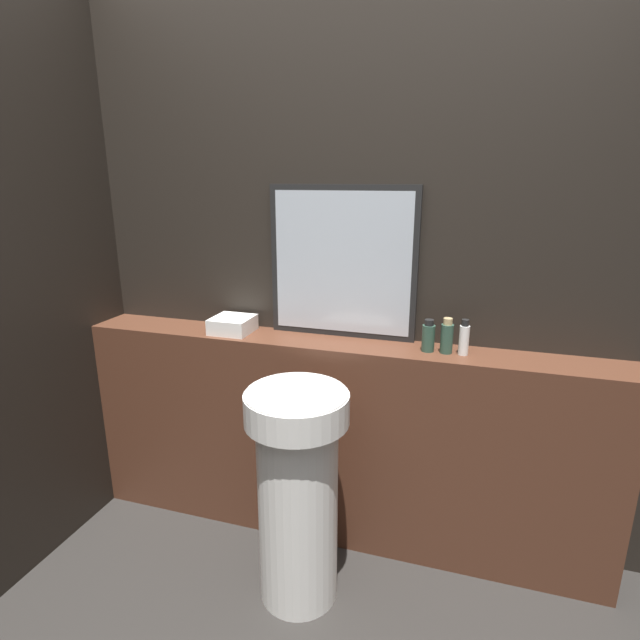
{
  "coord_description": "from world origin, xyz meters",
  "views": [
    {
      "loc": [
        0.54,
        -0.82,
        1.63
      ],
      "look_at": [
        -0.04,
        1.03,
        1.08
      ],
      "focal_mm": 28.0,
      "sensor_mm": 36.0,
      "label": 1
    }
  ],
  "objects_px": {
    "pedestal_sink": "(298,489)",
    "shampoo_bottle": "(428,337)",
    "conditioner_bottle": "(447,337)",
    "mirror": "(342,263)",
    "lotion_bottle": "(464,339)",
    "towel_stack": "(233,325)"
  },
  "relations": [
    {
      "from": "towel_stack",
      "to": "pedestal_sink",
      "type": "bearing_deg",
      "value": -41.72
    },
    {
      "from": "towel_stack",
      "to": "shampoo_bottle",
      "type": "xyz_separation_m",
      "value": [
        0.88,
        0.0,
        0.03
      ]
    },
    {
      "from": "pedestal_sink",
      "to": "conditioner_bottle",
      "type": "height_order",
      "value": "conditioner_bottle"
    },
    {
      "from": "pedestal_sink",
      "to": "lotion_bottle",
      "type": "height_order",
      "value": "lotion_bottle"
    },
    {
      "from": "conditioner_bottle",
      "to": "towel_stack",
      "type": "bearing_deg",
      "value": -180.0
    },
    {
      "from": "shampoo_bottle",
      "to": "lotion_bottle",
      "type": "relative_size",
      "value": 0.92
    },
    {
      "from": "conditioner_bottle",
      "to": "lotion_bottle",
      "type": "bearing_deg",
      "value": -0.0
    },
    {
      "from": "mirror",
      "to": "shampoo_bottle",
      "type": "distance_m",
      "value": 0.48
    },
    {
      "from": "shampoo_bottle",
      "to": "lotion_bottle",
      "type": "height_order",
      "value": "lotion_bottle"
    },
    {
      "from": "mirror",
      "to": "shampoo_bottle",
      "type": "xyz_separation_m",
      "value": [
        0.39,
        -0.1,
        -0.27
      ]
    },
    {
      "from": "mirror",
      "to": "towel_stack",
      "type": "xyz_separation_m",
      "value": [
        -0.49,
        -0.1,
        -0.29
      ]
    },
    {
      "from": "shampoo_bottle",
      "to": "lotion_bottle",
      "type": "xyz_separation_m",
      "value": [
        0.14,
        0.0,
        0.01
      ]
    },
    {
      "from": "pedestal_sink",
      "to": "conditioner_bottle",
      "type": "bearing_deg",
      "value": 39.31
    },
    {
      "from": "mirror",
      "to": "towel_stack",
      "type": "height_order",
      "value": "mirror"
    },
    {
      "from": "shampoo_bottle",
      "to": "conditioner_bottle",
      "type": "relative_size",
      "value": 0.92
    },
    {
      "from": "conditioner_bottle",
      "to": "mirror",
      "type": "bearing_deg",
      "value": 167.96
    },
    {
      "from": "mirror",
      "to": "conditioner_bottle",
      "type": "relative_size",
      "value": 4.52
    },
    {
      "from": "pedestal_sink",
      "to": "lotion_bottle",
      "type": "distance_m",
      "value": 0.88
    },
    {
      "from": "pedestal_sink",
      "to": "shampoo_bottle",
      "type": "bearing_deg",
      "value": 43.8
    },
    {
      "from": "shampoo_bottle",
      "to": "pedestal_sink",
      "type": "bearing_deg",
      "value": -136.2
    },
    {
      "from": "towel_stack",
      "to": "conditioner_bottle",
      "type": "bearing_deg",
      "value": 0.0
    },
    {
      "from": "shampoo_bottle",
      "to": "conditioner_bottle",
      "type": "xyz_separation_m",
      "value": [
        0.07,
        0.0,
        0.01
      ]
    }
  ]
}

